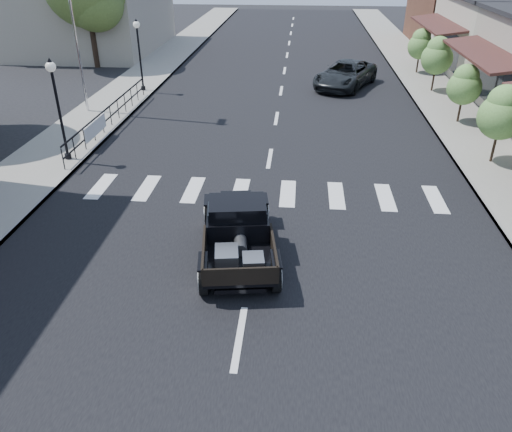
{
  "coord_description": "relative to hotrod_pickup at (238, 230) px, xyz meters",
  "views": [
    {
      "loc": [
        1.06,
        -10.93,
        7.39
      ],
      "look_at": [
        0.04,
        0.59,
        1.0
      ],
      "focal_mm": 35.0,
      "sensor_mm": 36.0,
      "label": 1
    }
  ],
  "objects": [
    {
      "name": "small_tree_d",
      "position": [
        8.71,
        17.12,
        0.75
      ],
      "size": [
        1.66,
        1.66,
        2.76
      ],
      "primitive_type": null,
      "color": "#55843C",
      "rests_on": "sidewalk_right"
    },
    {
      "name": "small_tree_c",
      "position": [
        8.71,
        11.69,
        0.61
      ],
      "size": [
        1.49,
        1.49,
        2.48
      ],
      "primitive_type": null,
      "color": "#55843C",
      "rests_on": "sidewalk_right"
    },
    {
      "name": "hotrod_pickup",
      "position": [
        0.0,
        0.0,
        0.0
      ],
      "size": [
        2.74,
        4.75,
        1.56
      ],
      "primitive_type": null,
      "rotation": [
        0.0,
        0.0,
        0.15
      ],
      "color": "black",
      "rests_on": "ground"
    },
    {
      "name": "sidewalk_right",
      "position": [
        8.91,
        14.82,
        -0.7
      ],
      "size": [
        3.0,
        80.0,
        0.15
      ],
      "primitive_type": "cube",
      "color": "gray",
      "rests_on": "ground"
    },
    {
      "name": "small_tree_e",
      "position": [
        8.71,
        21.47,
        0.63
      ],
      "size": [
        1.51,
        1.51,
        2.52
      ],
      "primitive_type": null,
      "color": "#55843C",
      "rests_on": "sidewalk_right"
    },
    {
      "name": "sidewalk_left",
      "position": [
        -8.09,
        14.82,
        -0.7
      ],
      "size": [
        3.0,
        80.0,
        0.15
      ],
      "primitive_type": "cube",
      "color": "gray",
      "rests_on": "ground"
    },
    {
      "name": "low_building_left",
      "position": [
        -14.59,
        27.82,
        1.72
      ],
      "size": [
        10.0,
        12.0,
        5.0
      ],
      "primitive_type": "cube",
      "color": "#A69E8B",
      "rests_on": "ground"
    },
    {
      "name": "road_markings",
      "position": [
        0.41,
        9.82,
        -0.78
      ],
      "size": [
        12.0,
        60.0,
        0.06
      ],
      "primitive_type": null,
      "color": "silver",
      "rests_on": "ground"
    },
    {
      "name": "ground",
      "position": [
        0.41,
        -0.18,
        -0.78
      ],
      "size": [
        120.0,
        120.0,
        0.0
      ],
      "primitive_type": "plane",
      "color": "black",
      "rests_on": "ground"
    },
    {
      "name": "lamp_post_c",
      "position": [
        -7.19,
        15.82,
        1.23
      ],
      "size": [
        0.36,
        0.36,
        3.72
      ],
      "primitive_type": null,
      "color": "black",
      "rests_on": "sidewalk_left"
    },
    {
      "name": "railing",
      "position": [
        -6.89,
        9.82,
        -0.13
      ],
      "size": [
        0.08,
        10.0,
        1.0
      ],
      "primitive_type": null,
      "color": "black",
      "rests_on": "sidewalk_left"
    },
    {
      "name": "road",
      "position": [
        0.41,
        14.82,
        -0.77
      ],
      "size": [
        14.0,
        80.0,
        0.02
      ],
      "primitive_type": "cube",
      "color": "black",
      "rests_on": "ground"
    },
    {
      "name": "big_tree_far",
      "position": [
        -12.09,
        21.82,
        3.06
      ],
      "size": [
        5.22,
        5.22,
        7.67
      ],
      "primitive_type": null,
      "color": "#4C642B",
      "rests_on": "ground"
    },
    {
      "name": "banner",
      "position": [
        -6.81,
        7.82,
        -0.33
      ],
      "size": [
        0.04,
        2.2,
        0.6
      ],
      "primitive_type": null,
      "color": "silver",
      "rests_on": "sidewalk_left"
    },
    {
      "name": "second_car",
      "position": [
        4.0,
        17.96,
        -0.06
      ],
      "size": [
        4.27,
        5.66,
        1.43
      ],
      "primitive_type": "imported",
      "rotation": [
        0.0,
        0.0,
        -0.42
      ],
      "color": "black",
      "rests_on": "ground"
    },
    {
      "name": "lamp_post_b",
      "position": [
        -7.19,
        5.82,
        1.23
      ],
      "size": [
        0.36,
        0.36,
        3.72
      ],
      "primitive_type": null,
      "color": "black",
      "rests_on": "sidewalk_left"
    },
    {
      "name": "small_tree_b",
      "position": [
        8.71,
        6.97,
        0.75
      ],
      "size": [
        1.65,
        1.65,
        2.76
      ],
      "primitive_type": null,
      "color": "#55843C",
      "rests_on": "sidewalk_right"
    }
  ]
}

